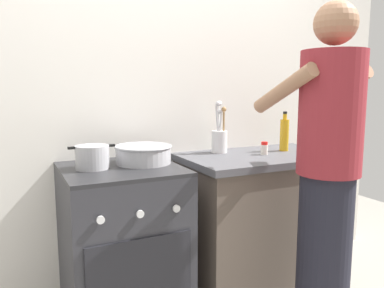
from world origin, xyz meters
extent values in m
cube|color=silver|center=(0.20, 0.50, 1.25)|extent=(3.20, 0.10, 2.50)
cube|color=brown|center=(0.55, 0.15, 0.43)|extent=(0.96, 0.56, 0.86)
cube|color=#4C4C51|center=(0.55, 0.15, 0.88)|extent=(1.00, 0.60, 0.04)
cube|color=#2D2D33|center=(-0.35, 0.15, 0.44)|extent=(0.60, 0.60, 0.88)
cube|color=#232326|center=(-0.35, 0.15, 0.89)|extent=(0.60, 0.60, 0.02)
cube|color=black|center=(-0.35, -0.16, 0.42)|extent=(0.51, 0.01, 0.40)
cylinder|color=silver|center=(-0.53, -0.16, 0.74)|extent=(0.04, 0.01, 0.04)
cylinder|color=silver|center=(-0.35, -0.16, 0.74)|extent=(0.04, 0.01, 0.04)
cylinder|color=silver|center=(-0.17, -0.16, 0.74)|extent=(0.04, 0.01, 0.04)
cylinder|color=#B2B2B7|center=(-0.49, 0.17, 0.96)|extent=(0.17, 0.17, 0.12)
cube|color=black|center=(-0.59, 0.17, 1.01)|extent=(0.04, 0.02, 0.01)
cube|color=black|center=(-0.39, 0.17, 1.01)|extent=(0.04, 0.02, 0.01)
cylinder|color=#B7B7BC|center=(-0.21, 0.19, 0.95)|extent=(0.30, 0.30, 0.10)
torus|color=#B7B7BC|center=(-0.21, 0.19, 0.99)|extent=(0.31, 0.31, 0.01)
cylinder|color=silver|center=(0.34, 0.32, 0.97)|extent=(0.10, 0.10, 0.14)
cylinder|color=#9E7547|center=(0.36, 0.30, 1.04)|extent=(0.04, 0.05, 0.25)
sphere|color=#9E7547|center=(0.36, 0.30, 1.18)|extent=(0.03, 0.03, 0.03)
cylinder|color=silver|center=(0.33, 0.31, 1.06)|extent=(0.02, 0.04, 0.29)
sphere|color=silver|center=(0.33, 0.31, 1.21)|extent=(0.03, 0.03, 0.03)
cylinder|color=silver|center=(0.34, 0.32, 1.04)|extent=(0.01, 0.05, 0.23)
sphere|color=silver|center=(0.34, 0.32, 1.16)|extent=(0.03, 0.03, 0.03)
cylinder|color=silver|center=(0.34, 0.32, 1.06)|extent=(0.03, 0.06, 0.29)
sphere|color=silver|center=(0.34, 0.32, 1.21)|extent=(0.03, 0.03, 0.03)
cylinder|color=silver|center=(0.56, 0.13, 0.93)|extent=(0.04, 0.04, 0.06)
cylinder|color=red|center=(0.56, 0.13, 0.97)|extent=(0.04, 0.04, 0.02)
cylinder|color=gold|center=(0.76, 0.20, 1.00)|extent=(0.06, 0.06, 0.21)
cylinder|color=gold|center=(0.76, 0.20, 1.12)|extent=(0.03, 0.03, 0.04)
cylinder|color=black|center=(0.76, 0.20, 1.15)|extent=(0.03, 0.03, 0.02)
cylinder|color=black|center=(0.50, -0.44, 0.45)|extent=(0.26, 0.26, 0.90)
cylinder|color=maroon|center=(0.50, -0.44, 1.19)|extent=(0.30, 0.30, 0.58)
sphere|color=#A07254|center=(0.50, -0.44, 1.60)|extent=(0.20, 0.20, 0.20)
cylinder|color=#A07254|center=(0.33, -0.30, 1.30)|extent=(0.07, 0.41, 0.24)
cylinder|color=#A07254|center=(0.67, -0.30, 1.30)|extent=(0.07, 0.41, 0.24)
camera|label=1|loc=(-0.87, -1.76, 1.30)|focal=35.53mm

